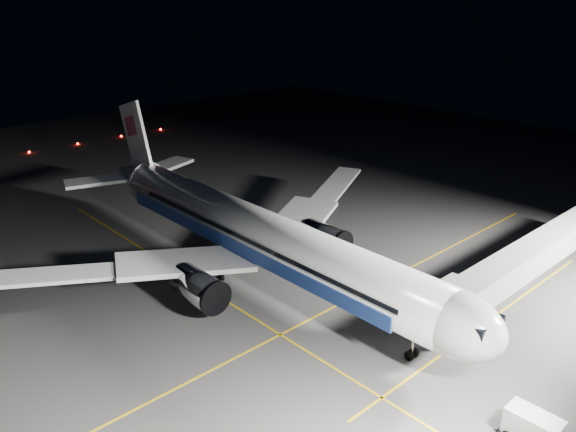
# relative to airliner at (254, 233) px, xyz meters

# --- Properties ---
(ground) EXTENTS (200.00, 200.00, 0.00)m
(ground) POSITION_rel_airliner_xyz_m (1.08, 0.00, -5.16)
(ground) COLOR #4C4C4F
(ground) RESTS_ON ground
(guide_line_main) EXTENTS (0.25, 80.00, 0.01)m
(guide_line_main) POSITION_rel_airliner_xyz_m (11.08, 0.00, -5.16)
(guide_line_main) COLOR gold
(guide_line_main) RESTS_ON ground
(guide_line_cross) EXTENTS (70.00, 0.25, 0.01)m
(guide_line_cross) POSITION_rel_airliner_xyz_m (1.08, -6.00, -5.16)
(guide_line_cross) COLOR gold
(guide_line_cross) RESTS_ON ground
(guide_line_side) EXTENTS (0.25, 40.00, 0.01)m
(guide_line_side) POSITION_rel_airliner_xyz_m (23.08, 10.00, -5.16)
(guide_line_side) COLOR gold
(guide_line_side) RESTS_ON ground
(airliner) EXTENTS (61.48, 54.22, 16.64)m
(airliner) POSITION_rel_airliner_xyz_m (0.00, 0.00, 0.00)
(airliner) COLOR silver
(airliner) RESTS_ON ground
(jet_bridge) EXTENTS (3.60, 34.40, 6.30)m
(jet_bridge) POSITION_rel_airliner_xyz_m (23.08, 18.06, -0.58)
(jet_bridge) COLOR #B2B2B7
(jet_bridge) RESTS_ON ground
(taxiway_lights) EXTENTS (0.44, 60.44, 0.44)m
(taxiway_lights) POSITION_rel_airliner_xyz_m (-70.92, 0.00, -4.94)
(taxiway_lights) COLOR #FF140A
(taxiway_lights) RESTS_ON ground
(service_truck) EXTENTS (4.90, 2.26, 2.48)m
(service_truck) POSITION_rel_airliner_xyz_m (33.68, -1.99, -3.84)
(service_truck) COLOR silver
(service_truck) RESTS_ON ground
(baggage_tug) EXTENTS (3.22, 2.93, 1.92)m
(baggage_tug) POSITION_rel_airliner_xyz_m (-5.55, 12.80, -4.28)
(baggage_tug) COLOR black
(baggage_tug) RESTS_ON ground
(safety_cone_a) EXTENTS (0.46, 0.46, 0.69)m
(safety_cone_a) POSITION_rel_airliner_xyz_m (2.73, 5.70, -4.82)
(safety_cone_a) COLOR #FF580A
(safety_cone_a) RESTS_ON ground
(safety_cone_b) EXTENTS (0.34, 0.34, 0.51)m
(safety_cone_b) POSITION_rel_airliner_xyz_m (5.63, 9.69, -4.91)
(safety_cone_b) COLOR #FF580A
(safety_cone_b) RESTS_ON ground
(safety_cone_c) EXTENTS (0.39, 0.39, 0.58)m
(safety_cone_c) POSITION_rel_airliner_xyz_m (-2.17, 14.00, -4.87)
(safety_cone_c) COLOR #FF580A
(safety_cone_c) RESTS_ON ground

